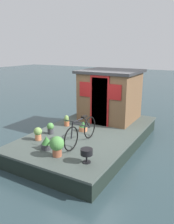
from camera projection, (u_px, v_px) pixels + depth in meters
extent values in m
plane|color=#2D4247|center=(90.00, 145.00, 7.73)|extent=(60.00, 60.00, 0.00)
cube|color=#424C47|center=(90.00, 132.00, 7.60)|extent=(5.37, 3.08, 0.06)
cube|color=black|center=(90.00, 139.00, 7.67)|extent=(5.26, 3.02, 0.46)
cube|color=brown|center=(110.00, 96.00, 8.68)|extent=(1.79, 1.93, 1.79)
cube|color=#28282B|center=(111.00, 71.00, 8.42)|extent=(1.99, 2.13, 0.10)
cube|color=#144733|center=(99.00, 102.00, 7.93)|extent=(0.04, 0.60, 1.70)
cube|color=maroon|center=(99.00, 101.00, 7.91)|extent=(0.03, 0.72, 1.80)
cube|color=maroon|center=(115.00, 92.00, 7.54)|extent=(0.03, 0.44, 0.52)
cube|color=maroon|center=(85.00, 89.00, 8.09)|extent=(0.03, 0.44, 0.52)
torus|color=black|center=(71.00, 139.00, 6.04)|extent=(0.67, 0.04, 0.67)
torus|color=black|center=(90.00, 127.00, 6.91)|extent=(0.67, 0.04, 0.67)
cylinder|color=black|center=(82.00, 125.00, 6.45)|extent=(0.96, 0.05, 0.46)
cylinder|color=black|center=(79.00, 120.00, 6.26)|extent=(0.62, 0.04, 0.06)
cylinder|color=black|center=(87.00, 123.00, 6.71)|extent=(0.36, 0.04, 0.42)
cylinder|color=black|center=(72.00, 131.00, 6.02)|extent=(0.12, 0.04, 0.44)
cube|color=black|center=(84.00, 117.00, 6.51)|extent=(0.20, 0.10, 0.06)
cylinder|color=black|center=(73.00, 121.00, 5.99)|extent=(0.03, 0.50, 0.02)
cylinder|color=#935138|center=(57.00, 152.00, 5.79)|extent=(0.24, 0.24, 0.21)
sphere|color=#4C8942|center=(57.00, 144.00, 5.72)|extent=(0.37, 0.37, 0.37)
cylinder|color=#C6754C|center=(38.00, 137.00, 6.81)|extent=(0.18, 0.18, 0.19)
sphere|color=#70934C|center=(38.00, 131.00, 6.76)|extent=(0.25, 0.25, 0.25)
cylinder|color=#38383D|center=(51.00, 131.00, 7.31)|extent=(0.19, 0.19, 0.18)
sphere|color=#4C8942|center=(50.00, 126.00, 7.27)|extent=(0.22, 0.22, 0.22)
cylinder|color=#C6754C|center=(83.00, 129.00, 7.56)|extent=(0.28, 0.28, 0.15)
cone|color=#2D602D|center=(83.00, 124.00, 7.52)|extent=(0.25, 0.25, 0.19)
cylinder|color=#B2603D|center=(67.00, 124.00, 8.06)|extent=(0.18, 0.18, 0.17)
ellipsoid|color=#70934C|center=(67.00, 119.00, 8.01)|extent=(0.18, 0.18, 0.26)
cylinder|color=#38383D|center=(47.00, 146.00, 6.21)|extent=(0.30, 0.30, 0.15)
cone|color=#387533|center=(46.00, 140.00, 6.16)|extent=(0.27, 0.27, 0.22)
cylinder|color=black|center=(87.00, 152.00, 5.41)|extent=(0.30, 0.30, 0.15)
cylinder|color=black|center=(87.00, 159.00, 5.46)|extent=(0.04, 0.04, 0.20)
cylinder|color=black|center=(87.00, 162.00, 5.48)|extent=(0.21, 0.21, 0.02)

